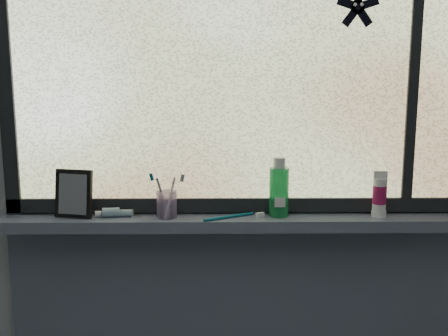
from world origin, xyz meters
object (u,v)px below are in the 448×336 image
vanity_mirror (74,194)px  cream_tube (380,193)px  toothbrush_cup (167,204)px  mouthwash_bottle (279,187)px

vanity_mirror → cream_tube: size_ratio=1.44×
toothbrush_cup → cream_tube: size_ratio=0.80×
mouthwash_bottle → toothbrush_cup: bearing=-178.2°
vanity_mirror → toothbrush_cup: 0.32m
vanity_mirror → cream_tube: 1.04m
toothbrush_cup → cream_tube: (0.73, -0.00, 0.04)m
vanity_mirror → toothbrush_cup: vanity_mirror is taller
vanity_mirror → toothbrush_cup: size_ratio=1.81×
mouthwash_bottle → vanity_mirror: bearing=-179.5°
toothbrush_cup → mouthwash_bottle: bearing=1.8°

